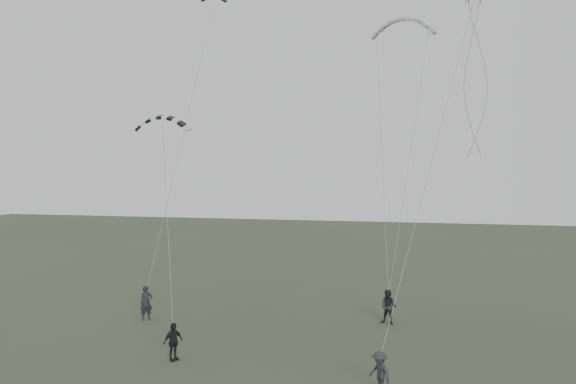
% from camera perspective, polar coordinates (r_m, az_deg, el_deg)
% --- Properties ---
extents(ground, '(140.00, 140.00, 0.00)m').
position_cam_1_polar(ground, '(25.50, -5.75, -17.12)').
color(ground, '#35402C').
rests_on(ground, ground).
extents(flyer_left, '(0.82, 0.82, 1.93)m').
position_cam_1_polar(flyer_left, '(33.22, -14.20, -10.86)').
color(flyer_left, black).
rests_on(flyer_left, ground).
extents(flyer_right, '(1.06, 0.91, 1.87)m').
position_cam_1_polar(flyer_right, '(31.92, 10.18, -11.41)').
color(flyer_right, black).
rests_on(flyer_right, ground).
extents(flyer_center, '(0.83, 1.06, 1.68)m').
position_cam_1_polar(flyer_center, '(26.24, -11.59, -14.67)').
color(flyer_center, black).
rests_on(flyer_center, ground).
extents(flyer_far, '(1.17, 1.14, 1.61)m').
position_cam_1_polar(flyer_far, '(22.51, 9.29, -17.64)').
color(flyer_far, '#28272C').
rests_on(flyer_far, ground).
extents(kite_pale_large, '(4.27, 1.76, 1.83)m').
position_cam_1_polar(kite_pale_large, '(38.31, 11.54, 16.80)').
color(kite_pale_large, '#A3A6A8').
rests_on(kite_pale_large, flyer_right).
extents(kite_striped, '(3.05, 1.69, 1.29)m').
position_cam_1_polar(kite_striped, '(30.82, -12.63, 7.42)').
color(kite_striped, black).
rests_on(kite_striped, flyer_center).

